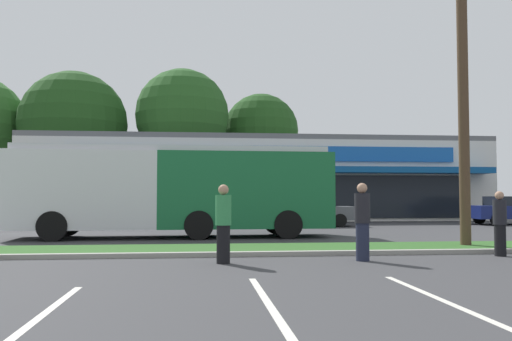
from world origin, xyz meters
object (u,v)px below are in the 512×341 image
object	(u,v)px
utility_pole	(458,42)
car_0	(512,210)
car_1	(308,211)
city_bus	(174,188)
pedestrian_mid	(223,224)
pedestrian_near_bench	(500,223)
pedestrian_by_pole	(362,222)

from	to	relation	value
utility_pole	car_0	bearing A→B (deg)	53.53
utility_pole	car_1	size ratio (longest dim) A/B	2.39
city_bus	car_0	distance (m)	18.52
utility_pole	pedestrian_mid	xyz separation A→B (m)	(-6.84, -2.51, -5.02)
utility_pole	city_bus	bearing A→B (deg)	148.06
utility_pole	car_0	xyz separation A→B (m)	(8.90, 12.04, -5.14)
car_0	car_1	xyz separation A→B (m)	(-10.92, -0.43, -0.01)
pedestrian_near_bench	pedestrian_mid	distance (m)	6.98
car_1	pedestrian_mid	distance (m)	14.92
city_bus	car_1	bearing A→B (deg)	-135.60
utility_pole	city_bus	distance (m)	10.57
car_0	pedestrian_near_bench	size ratio (longest dim) A/B	2.78
utility_pole	city_bus	size ratio (longest dim) A/B	0.97
car_1	pedestrian_near_bench	bearing A→B (deg)	98.98
car_0	pedestrian_near_bench	xyz separation A→B (m)	(-8.80, -13.82, 0.05)
pedestrian_by_pole	city_bus	bearing A→B (deg)	-16.64
car_1	pedestrian_near_bench	xyz separation A→B (m)	(2.12, -13.39, 0.06)
pedestrian_mid	pedestrian_near_bench	bearing A→B (deg)	-104.72
utility_pole	pedestrian_mid	size ratio (longest dim) A/B	6.32
city_bus	car_1	size ratio (longest dim) A/B	2.45
car_1	pedestrian_near_bench	world-z (taller)	pedestrian_near_bench
city_bus	pedestrian_by_pole	size ratio (longest dim) A/B	6.32
utility_pole	pedestrian_by_pole	bearing A→B (deg)	-146.80
city_bus	car_0	world-z (taller)	city_bus
car_1	pedestrian_near_bench	distance (m)	13.56
pedestrian_mid	car_0	bearing A→B (deg)	-67.95
utility_pole	car_0	distance (m)	15.83
utility_pole	pedestrian_near_bench	size ratio (longest dim) A/B	6.86
car_0	pedestrian_by_pole	world-z (taller)	pedestrian_by_pole
utility_pole	car_1	xyz separation A→B (m)	(-2.02, 11.61, -5.15)
car_0	pedestrian_by_pole	xyz separation A→B (m)	(-12.51, -14.41, 0.15)
car_0	pedestrian_by_pole	bearing A→B (deg)	-130.98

